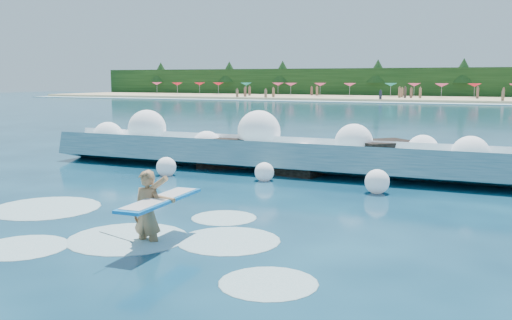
% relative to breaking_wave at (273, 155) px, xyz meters
% --- Properties ---
extents(ground, '(200.00, 200.00, 0.00)m').
position_rel_breaking_wave_xyz_m(ground, '(0.40, -7.66, -0.52)').
color(ground, '#07263C').
rests_on(ground, ground).
extents(beach, '(140.00, 20.00, 0.40)m').
position_rel_breaking_wave_xyz_m(beach, '(0.40, 70.34, -0.32)').
color(beach, tan).
rests_on(beach, ground).
extents(wet_band, '(140.00, 5.00, 0.08)m').
position_rel_breaking_wave_xyz_m(wet_band, '(0.40, 59.34, -0.48)').
color(wet_band, silver).
rests_on(wet_band, ground).
extents(treeline, '(140.00, 4.00, 5.00)m').
position_rel_breaking_wave_xyz_m(treeline, '(0.40, 80.34, 1.98)').
color(treeline, black).
rests_on(treeline, ground).
extents(breaking_wave, '(17.25, 2.72, 1.49)m').
position_rel_breaking_wave_xyz_m(breaking_wave, '(0.00, 0.00, 0.00)').
color(breaking_wave, teal).
rests_on(breaking_wave, ground).
extents(rock_cluster, '(8.33, 3.23, 1.35)m').
position_rel_breaking_wave_xyz_m(rock_cluster, '(0.74, 0.25, -0.09)').
color(rock_cluster, black).
rests_on(rock_cluster, ground).
extents(surfer_with_board, '(0.95, 2.93, 1.77)m').
position_rel_breaking_wave_xyz_m(surfer_with_board, '(1.36, -9.53, 0.13)').
color(surfer_with_board, '#9A6F47').
rests_on(surfer_with_board, ground).
extents(wave_spray, '(14.88, 4.22, 2.15)m').
position_rel_breaking_wave_xyz_m(wave_spray, '(-0.73, -0.03, 0.52)').
color(wave_spray, white).
rests_on(wave_spray, ground).
extents(surf_foam, '(9.45, 5.39, 0.14)m').
position_rel_breaking_wave_xyz_m(surf_foam, '(-0.03, -8.92, -0.52)').
color(surf_foam, silver).
rests_on(surf_foam, ground).
extents(beach_umbrellas, '(114.00, 6.27, 0.50)m').
position_rel_breaking_wave_xyz_m(beach_umbrellas, '(0.21, 72.58, 1.73)').
color(beach_umbrellas, '#DE4177').
rests_on(beach_umbrellas, ground).
extents(beachgoers, '(103.51, 11.93, 1.94)m').
position_rel_breaking_wave_xyz_m(beachgoers, '(-1.74, 66.94, 0.58)').
color(beachgoers, '#3F332D').
rests_on(beachgoers, ground).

